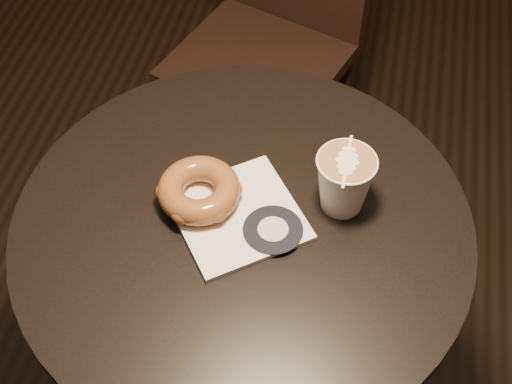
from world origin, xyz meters
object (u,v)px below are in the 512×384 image
chair (278,6)px  doughnut (199,190)px  cafe_table (244,289)px  latte_cup (344,183)px  pastry_bag (238,215)px

chair → doughnut: size_ratio=7.73×
doughnut → chair: bearing=91.3°
cafe_table → doughnut: (-0.07, 0.02, 0.23)m
doughnut → latte_cup: 0.22m
cafe_table → pastry_bag: size_ratio=4.22×
chair → latte_cup: size_ratio=9.79×
cafe_table → latte_cup: size_ratio=7.47×
chair → pastry_bag: 0.82m
pastry_bag → latte_cup: size_ratio=1.77×
cafe_table → chair: 0.80m
cafe_table → latte_cup: bearing=23.5°
chair → cafe_table: bearing=-64.4°
cafe_table → pastry_bag: (-0.01, 0.00, 0.20)m
chair → pastry_bag: (0.08, -0.79, 0.21)m
cafe_table → doughnut: size_ratio=5.90×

